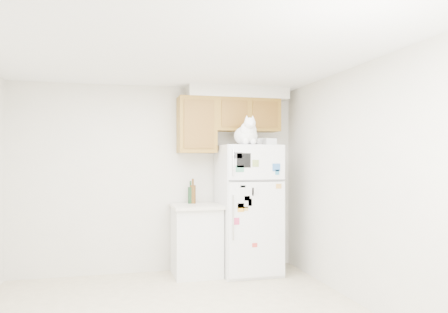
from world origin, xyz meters
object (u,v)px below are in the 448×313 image
object	(u,v)px
storage_box_front	(270,142)
bottle_amber	(193,191)
base_counter	(196,240)
bottle_green	(191,192)
cat	(247,134)
storage_box_back	(258,142)
refrigerator	(248,209)

from	to	relation	value
storage_box_front	bottle_amber	distance (m)	1.22
base_counter	bottle_green	size ratio (longest dim) A/B	3.04
cat	bottle_amber	size ratio (longest dim) A/B	1.58
storage_box_back	storage_box_front	distance (m)	0.23
refrigerator	storage_box_front	bearing A→B (deg)	-21.69
storage_box_back	refrigerator	bearing A→B (deg)	-144.61
base_counter	bottle_green	xyz separation A→B (m)	(-0.05, 0.17, 0.61)
cat	bottle_amber	world-z (taller)	cat
base_counter	bottle_amber	bearing A→B (deg)	95.04
bottle_green	base_counter	bearing A→B (deg)	-74.88
cat	bottle_green	xyz separation A→B (m)	(-0.65, 0.44, -0.77)
storage_box_front	bottle_green	world-z (taller)	storage_box_front
refrigerator	cat	size ratio (longest dim) A/B	3.22
base_counter	storage_box_back	world-z (taller)	storage_box_back
base_counter	bottle_amber	xyz separation A→B (m)	(-0.02, 0.17, 0.62)
base_counter	bottle_green	bearing A→B (deg)	105.12
refrigerator	cat	bearing A→B (deg)	-113.45
storage_box_back	bottle_green	distance (m)	1.14
storage_box_front	bottle_green	bearing A→B (deg)	155.63
bottle_amber	cat	bearing A→B (deg)	-35.02
base_counter	storage_box_front	size ratio (longest dim) A/B	6.13
refrigerator	bottle_green	bearing A→B (deg)	161.41
refrigerator	bottle_amber	distance (m)	0.78
base_counter	storage_box_front	world-z (taller)	storage_box_front
refrigerator	bottle_green	xyz separation A→B (m)	(-0.74, 0.25, 0.22)
base_counter	storage_box_front	bearing A→B (deg)	-10.63
storage_box_back	bottle_green	xyz separation A→B (m)	(-0.91, 0.15, -0.68)
cat	storage_box_back	xyz separation A→B (m)	(0.26, 0.29, -0.09)
cat	bottle_green	size ratio (longest dim) A/B	1.75
bottle_green	bottle_amber	size ratio (longest dim) A/B	0.90
base_counter	bottle_amber	size ratio (longest dim) A/B	2.75
refrigerator	bottle_amber	bearing A→B (deg)	160.88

